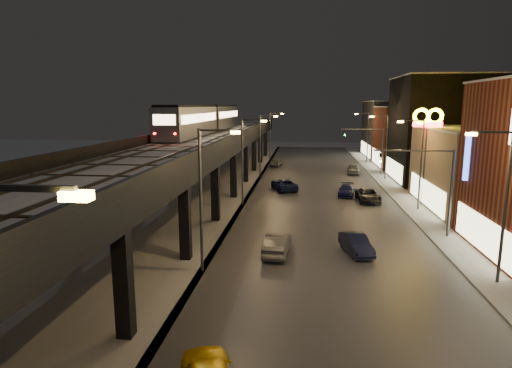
{
  "coord_description": "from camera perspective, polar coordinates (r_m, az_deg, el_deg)",
  "views": [
    {
      "loc": [
        5.53,
        -12.07,
        10.38
      ],
      "look_at": [
        2.3,
        16.78,
        5.0
      ],
      "focal_mm": 30.0,
      "sensor_mm": 36.0,
      "label": 1
    }
  ],
  "objects": [
    {
      "name": "road_surface",
      "position": [
        48.24,
        8.58,
        -2.01
      ],
      "size": [
        17.0,
        120.0,
        0.06
      ],
      "primitive_type": "cube",
      "color": "#46474D",
      "rests_on": "ground"
    },
    {
      "name": "sidewalk_right",
      "position": [
        49.65,
        20.2,
        -2.14
      ],
      "size": [
        4.0,
        120.0,
        0.14
      ],
      "primitive_type": "cube",
      "color": "#9FA1A8",
      "rests_on": "ground"
    },
    {
      "name": "under_viaduct_pavement",
      "position": [
        49.56,
        -7.21,
        -1.64
      ],
      "size": [
        11.0,
        120.0,
        0.06
      ],
      "primitive_type": "cube",
      "color": "#9FA1A8",
      "rests_on": "ground"
    },
    {
      "name": "elevated_viaduct",
      "position": [
        45.65,
        -8.3,
        4.4
      ],
      "size": [
        9.0,
        100.0,
        6.3
      ],
      "color": "black",
      "rests_on": "ground"
    },
    {
      "name": "viaduct_trackbed",
      "position": [
        45.7,
        -8.3,
        5.38
      ],
      "size": [
        8.4,
        100.0,
        0.32
      ],
      "color": "#B2B7C1",
      "rests_on": "elevated_viaduct"
    },
    {
      "name": "viaduct_parapet_streetside",
      "position": [
        44.79,
        -2.87,
        5.97
      ],
      "size": [
        0.3,
        100.0,
        1.1
      ],
      "primitive_type": "cube",
      "color": "black",
      "rests_on": "elevated_viaduct"
    },
    {
      "name": "viaduct_parapet_far",
      "position": [
        46.98,
        -13.46,
        5.9
      ],
      "size": [
        0.3,
        100.0,
        1.1
      ],
      "primitive_type": "cube",
      "color": "black",
      "rests_on": "elevated_viaduct"
    },
    {
      "name": "building_c",
      "position": [
        48.2,
        28.85,
        1.68
      ],
      "size": [
        12.2,
        15.2,
        8.16
      ],
      "color": "#88775B",
      "rests_on": "ground"
    },
    {
      "name": "building_d",
      "position": [
        62.93,
        23.61,
        6.62
      ],
      "size": [
        12.2,
        13.2,
        14.16
      ],
      "color": "black",
      "rests_on": "ground"
    },
    {
      "name": "building_e",
      "position": [
        76.52,
        20.44,
        5.87
      ],
      "size": [
        12.2,
        12.2,
        10.16
      ],
      "color": "maroon",
      "rests_on": "ground"
    },
    {
      "name": "building_f",
      "position": [
        90.11,
        18.34,
        6.92
      ],
      "size": [
        12.2,
        16.2,
        11.16
      ],
      "color": "#27272A",
      "rests_on": "ground"
    },
    {
      "name": "streetlight_left_1",
      "position": [
        26.28,
        -6.84,
        -0.87
      ],
      "size": [
        2.57,
        0.28,
        9.0
      ],
      "color": "#38383A",
      "rests_on": "ground"
    },
    {
      "name": "streetlight_right_1",
      "position": [
        27.94,
        29.89,
        -1.53
      ],
      "size": [
        2.56,
        0.28,
        9.0
      ],
      "color": "#38383A",
      "rests_on": "ground"
    },
    {
      "name": "streetlight_left_2",
      "position": [
        43.78,
        -1.48,
        3.75
      ],
      "size": [
        2.57,
        0.28,
        9.0
      ],
      "color": "#38383A",
      "rests_on": "ground"
    },
    {
      "name": "streetlight_right_2",
      "position": [
        44.8,
        20.85,
        3.22
      ],
      "size": [
        2.56,
        0.28,
        9.0
      ],
      "color": "#38383A",
      "rests_on": "ground"
    },
    {
      "name": "streetlight_left_3",
      "position": [
        61.58,
        0.82,
        5.7
      ],
      "size": [
        2.57,
        0.28,
        9.0
      ],
      "color": "#38383A",
      "rests_on": "ground"
    },
    {
      "name": "streetlight_right_3",
      "position": [
        62.3,
        16.79,
        5.32
      ],
      "size": [
        2.56,
        0.28,
        9.0
      ],
      "color": "#38383A",
      "rests_on": "ground"
    },
    {
      "name": "streetlight_left_4",
      "position": [
        79.46,
        2.09,
        6.78
      ],
      "size": [
        2.57,
        0.28,
        9.0
      ],
      "color": "#38383A",
      "rests_on": "ground"
    },
    {
      "name": "streetlight_right_4",
      "position": [
        80.03,
        14.51,
        6.48
      ],
      "size": [
        2.56,
        0.28,
        9.0
      ],
      "color": "#38383A",
      "rests_on": "ground"
    },
    {
      "name": "traffic_light_rig_a",
      "position": [
        36.08,
        22.89,
        0.28
      ],
      "size": [
        6.1,
        0.34,
        7.0
      ],
      "color": "#38383A",
      "rests_on": "ground"
    },
    {
      "name": "traffic_light_rig_b",
      "position": [
        65.16,
        15.52,
        4.94
      ],
      "size": [
        6.1,
        0.34,
        7.0
      ],
      "color": "#38383A",
      "rests_on": "ground"
    },
    {
      "name": "subway_train",
      "position": [
        63.04,
        -6.55,
        8.72
      ],
      "size": [
        3.16,
        38.69,
        3.78
      ],
      "color": "gray",
      "rests_on": "viaduct_trackbed"
    },
    {
      "name": "car_near_white",
      "position": [
        30.23,
        2.81,
        -8.12
      ],
      "size": [
        1.86,
        4.55,
        1.47
      ],
      "primitive_type": "imported",
      "rotation": [
        0.0,
        0.0,
        3.07
      ],
      "color": "#4B4D50",
      "rests_on": "ground"
    },
    {
      "name": "car_mid_silver",
      "position": [
        52.6,
        3.76,
        -0.11
      ],
      "size": [
        3.88,
        5.65,
        1.44
      ],
      "primitive_type": "imported",
      "rotation": [
        0.0,
        0.0,
        3.46
      ],
      "color": "#161F4A",
      "rests_on": "ground"
    },
    {
      "name": "car_far_white",
      "position": [
        73.56,
        2.73,
        2.91
      ],
      "size": [
        2.01,
        4.16,
        1.37
      ],
      "primitive_type": "imported",
      "rotation": [
        0.0,
        0.0,
        3.04
      ],
      "color": "gray",
      "rests_on": "ground"
    },
    {
      "name": "car_onc_silver",
      "position": [
        31.27,
        13.19,
        -7.88
      ],
      "size": [
        2.28,
        4.29,
        1.34
      ],
      "primitive_type": "imported",
      "rotation": [
        0.0,
        0.0,
        0.22
      ],
      "color": "black",
      "rests_on": "ground"
    },
    {
      "name": "car_onc_dark",
      "position": [
        47.83,
        14.74,
        -1.55
      ],
      "size": [
        2.45,
        4.97,
        1.36
      ],
      "primitive_type": "imported",
      "rotation": [
        0.0,
        0.0,
        0.04
      ],
      "color": "black",
      "rests_on": "ground"
    },
    {
      "name": "car_onc_white",
      "position": [
        50.4,
        11.96,
        -0.9
      ],
      "size": [
        2.35,
        4.49,
        1.24
      ],
      "primitive_type": "imported",
      "rotation": [
        0.0,
        0.0,
        -0.15
      ],
      "color": "#131950",
      "rests_on": "ground"
    },
    {
      "name": "car_onc_red",
      "position": [
        66.6,
        12.87,
        1.92
      ],
      "size": [
        2.31,
        4.6,
        1.5
      ],
      "primitive_type": "imported",
      "rotation": [
        0.0,
        0.0,
        -0.12
      ],
      "color": "gray",
      "rests_on": "ground"
    },
    {
      "name": "sign_mcdonalds",
      "position": [
        47.14,
        21.9,
        7.09
      ],
      "size": [
        2.99,
        0.44,
        10.07
      ],
      "color": "#38383A",
      "rests_on": "ground"
    },
    {
      "name": "sign_carwash",
      "position": [
        36.45,
        27.19,
        2.2
      ],
      "size": [
        1.6,
        0.35,
        8.3
      ],
      "color": "#38383A",
      "rests_on": "ground"
    }
  ]
}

